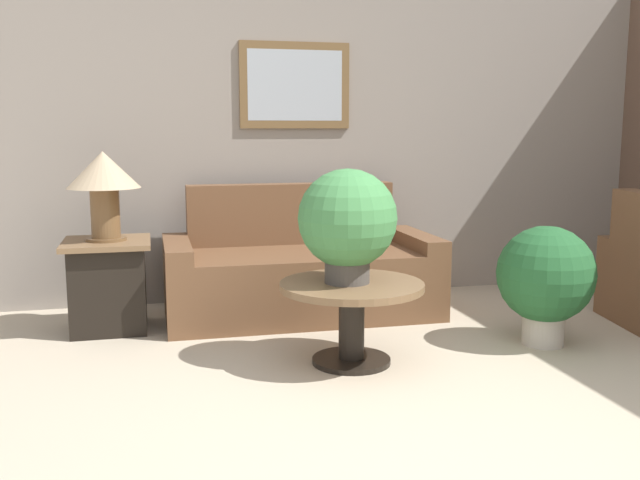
{
  "coord_description": "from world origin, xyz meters",
  "views": [
    {
      "loc": [
        -1.24,
        -2.44,
        1.35
      ],
      "look_at": [
        -0.16,
        2.04,
        0.62
      ],
      "focal_mm": 40.0,
      "sensor_mm": 36.0,
      "label": 1
    }
  ],
  "objects_px": {
    "side_table": "(109,284)",
    "table_lamp": "(104,179)",
    "coffee_table": "(352,305)",
    "potted_plant_floor": "(546,278)",
    "couch_main": "(300,273)",
    "potted_plant_on_table": "(347,221)"
  },
  "relations": [
    {
      "from": "table_lamp",
      "to": "potted_plant_on_table",
      "type": "height_order",
      "value": "table_lamp"
    },
    {
      "from": "coffee_table",
      "to": "potted_plant_floor",
      "type": "relative_size",
      "value": 1.1
    },
    {
      "from": "coffee_table",
      "to": "side_table",
      "type": "relative_size",
      "value": 1.36
    },
    {
      "from": "coffee_table",
      "to": "potted_plant_floor",
      "type": "bearing_deg",
      "value": 2.95
    },
    {
      "from": "side_table",
      "to": "table_lamp",
      "type": "relative_size",
      "value": 1.04
    },
    {
      "from": "coffee_table",
      "to": "potted_plant_on_table",
      "type": "height_order",
      "value": "potted_plant_on_table"
    },
    {
      "from": "table_lamp",
      "to": "side_table",
      "type": "bearing_deg",
      "value": 0.0
    },
    {
      "from": "coffee_table",
      "to": "potted_plant_on_table",
      "type": "relative_size",
      "value": 1.28
    },
    {
      "from": "side_table",
      "to": "couch_main",
      "type": "bearing_deg",
      "value": 4.59
    },
    {
      "from": "side_table",
      "to": "table_lamp",
      "type": "height_order",
      "value": "table_lamp"
    },
    {
      "from": "couch_main",
      "to": "coffee_table",
      "type": "xyz_separation_m",
      "value": [
        0.06,
        -1.16,
        0.04
      ]
    },
    {
      "from": "coffee_table",
      "to": "potted_plant_on_table",
      "type": "distance_m",
      "value": 0.48
    },
    {
      "from": "coffee_table",
      "to": "potted_plant_on_table",
      "type": "xyz_separation_m",
      "value": [
        -0.03,
        0.01,
        0.48
      ]
    },
    {
      "from": "table_lamp",
      "to": "potted_plant_floor",
      "type": "bearing_deg",
      "value": -20.35
    },
    {
      "from": "coffee_table",
      "to": "table_lamp",
      "type": "distance_m",
      "value": 1.87
    },
    {
      "from": "couch_main",
      "to": "potted_plant_floor",
      "type": "bearing_deg",
      "value": -39.51
    },
    {
      "from": "couch_main",
      "to": "side_table",
      "type": "bearing_deg",
      "value": -175.41
    },
    {
      "from": "coffee_table",
      "to": "table_lamp",
      "type": "height_order",
      "value": "table_lamp"
    },
    {
      "from": "potted_plant_on_table",
      "to": "potted_plant_floor",
      "type": "bearing_deg",
      "value": 2.55
    },
    {
      "from": "potted_plant_on_table",
      "to": "couch_main",
      "type": "bearing_deg",
      "value": 91.54
    },
    {
      "from": "couch_main",
      "to": "potted_plant_on_table",
      "type": "relative_size",
      "value": 2.98
    },
    {
      "from": "table_lamp",
      "to": "potted_plant_floor",
      "type": "height_order",
      "value": "table_lamp"
    }
  ]
}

